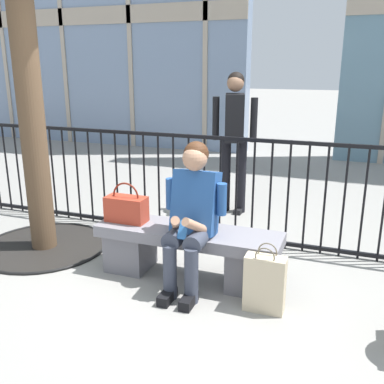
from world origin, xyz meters
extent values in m
plane|color=gray|center=(0.00, 0.00, 0.00)|extent=(60.00, 60.00, 0.00)
cube|color=slate|center=(0.00, 0.00, 0.40)|extent=(1.60, 0.44, 0.10)
cube|color=slate|center=(-0.56, 0.00, 0.17)|extent=(0.36, 0.37, 0.35)
cube|color=slate|center=(0.56, 0.00, 0.17)|extent=(0.36, 0.37, 0.35)
cylinder|color=#383D4C|center=(-0.01, -0.18, 0.47)|extent=(0.15, 0.40, 0.15)
cylinder|color=#383D4C|center=(-0.01, -0.38, 0.23)|extent=(0.11, 0.11, 0.45)
cube|color=black|center=(-0.01, -0.44, 0.04)|extent=(0.09, 0.22, 0.08)
cylinder|color=#383D4C|center=(0.17, -0.18, 0.47)|extent=(0.15, 0.40, 0.15)
cylinder|color=#383D4C|center=(0.17, -0.38, 0.23)|extent=(0.11, 0.11, 0.45)
cube|color=black|center=(0.17, -0.44, 0.04)|extent=(0.09, 0.22, 0.08)
cube|color=#234C8C|center=(0.08, -0.04, 0.71)|extent=(0.36, 0.30, 0.55)
cylinder|color=#234C8C|center=(-0.14, -0.04, 0.76)|extent=(0.08, 0.08, 0.26)
cylinder|color=tan|center=(0.00, -0.26, 0.59)|extent=(0.16, 0.28, 0.20)
cylinder|color=#234C8C|center=(0.30, -0.04, 0.76)|extent=(0.08, 0.08, 0.26)
cylinder|color=tan|center=(0.16, -0.26, 0.59)|extent=(0.16, 0.28, 0.20)
cube|color=#2D6BB7|center=(0.08, -0.32, 0.57)|extent=(0.07, 0.10, 0.13)
sphere|color=tan|center=(0.08, -0.06, 1.08)|extent=(0.20, 0.20, 0.20)
sphere|color=#472816|center=(0.08, -0.03, 1.11)|extent=(0.20, 0.20, 0.20)
cube|color=#B23823|center=(-0.58, -0.01, 0.56)|extent=(0.36, 0.18, 0.23)
torus|color=maroon|center=(-0.58, -0.01, 0.68)|extent=(0.25, 0.02, 0.25)
cube|color=beige|center=(0.73, -0.30, 0.22)|extent=(0.30, 0.14, 0.44)
torus|color=#685E4C|center=(0.73, -0.35, 0.46)|extent=(0.15, 0.01, 0.15)
torus|color=#685E4C|center=(0.73, -0.25, 0.46)|extent=(0.15, 0.01, 0.15)
cylinder|color=black|center=(-0.22, 1.88, 0.45)|extent=(0.13, 0.13, 0.90)
cube|color=black|center=(-0.22, 1.84, 0.03)|extent=(0.09, 0.22, 0.06)
cylinder|color=black|center=(-0.02, 1.88, 0.45)|extent=(0.13, 0.13, 0.90)
cube|color=black|center=(-0.02, 1.84, 0.03)|extent=(0.09, 0.22, 0.06)
cube|color=black|center=(-0.12, 1.88, 1.18)|extent=(0.31, 0.42, 0.56)
cylinder|color=black|center=(-0.36, 1.88, 1.16)|extent=(0.08, 0.08, 0.52)
cylinder|color=black|center=(0.11, 1.88, 1.16)|extent=(0.08, 0.08, 0.52)
sphere|color=#8E664C|center=(-0.12, 1.88, 1.58)|extent=(0.20, 0.20, 0.20)
sphere|color=black|center=(-0.12, 1.90, 1.61)|extent=(0.20, 0.20, 0.20)
cylinder|color=black|center=(-2.78, 0.93, 0.55)|extent=(0.02, 0.02, 1.11)
cylinder|color=black|center=(-2.61, 0.93, 0.55)|extent=(0.02, 0.02, 1.11)
cylinder|color=black|center=(-2.43, 0.93, 0.55)|extent=(0.02, 0.02, 1.11)
cylinder|color=black|center=(-2.26, 0.93, 0.55)|extent=(0.02, 0.02, 1.11)
cylinder|color=black|center=(-2.09, 0.93, 0.55)|extent=(0.02, 0.02, 1.11)
cylinder|color=black|center=(-1.91, 0.93, 0.55)|extent=(0.02, 0.02, 1.11)
cylinder|color=black|center=(-1.74, 0.93, 0.55)|extent=(0.02, 0.02, 1.11)
cylinder|color=black|center=(-1.56, 0.93, 0.55)|extent=(0.02, 0.02, 1.11)
cylinder|color=black|center=(-1.39, 0.93, 0.55)|extent=(0.02, 0.02, 1.11)
cylinder|color=black|center=(-1.22, 0.93, 0.55)|extent=(0.02, 0.02, 1.11)
cylinder|color=black|center=(-1.04, 0.93, 0.55)|extent=(0.02, 0.02, 1.11)
cylinder|color=black|center=(-0.87, 0.93, 0.55)|extent=(0.02, 0.02, 1.11)
cylinder|color=black|center=(-0.70, 0.93, 0.55)|extent=(0.02, 0.02, 1.11)
cylinder|color=black|center=(-0.52, 0.93, 0.55)|extent=(0.02, 0.02, 1.11)
cylinder|color=black|center=(-0.35, 0.93, 0.55)|extent=(0.02, 0.02, 1.11)
cylinder|color=black|center=(-0.17, 0.93, 0.55)|extent=(0.02, 0.02, 1.11)
cylinder|color=black|center=(0.00, 0.93, 0.55)|extent=(0.02, 0.02, 1.11)
cylinder|color=black|center=(0.17, 0.93, 0.55)|extent=(0.02, 0.02, 1.11)
cylinder|color=black|center=(0.35, 0.93, 0.55)|extent=(0.02, 0.02, 1.11)
cylinder|color=black|center=(0.52, 0.93, 0.55)|extent=(0.02, 0.02, 1.11)
cylinder|color=black|center=(0.70, 0.93, 0.55)|extent=(0.02, 0.02, 1.11)
cylinder|color=black|center=(0.87, 0.93, 0.55)|extent=(0.02, 0.02, 1.11)
cylinder|color=black|center=(1.04, 0.93, 0.55)|extent=(0.02, 0.02, 1.11)
cylinder|color=black|center=(1.22, 0.93, 0.55)|extent=(0.02, 0.02, 1.11)
cylinder|color=black|center=(1.39, 0.93, 0.55)|extent=(0.02, 0.02, 1.11)
cylinder|color=black|center=(1.56, 0.93, 0.55)|extent=(0.02, 0.02, 1.11)
cube|color=black|center=(0.00, 0.93, 0.05)|extent=(7.30, 0.04, 0.04)
cube|color=black|center=(0.00, 0.93, 1.09)|extent=(7.30, 0.04, 0.04)
cylinder|color=black|center=(-1.61, 0.10, 0.01)|extent=(1.26, 1.26, 0.01)
torus|color=black|center=(-1.61, 0.10, 0.01)|extent=(1.29, 1.29, 0.03)
cylinder|color=brown|center=(-1.61, 0.10, 1.70)|extent=(0.24, 0.24, 3.40)
cube|color=#AD9E8C|center=(-6.86, 5.50, 2.80)|extent=(11.94, 0.04, 0.36)
camera|label=1|loc=(1.25, -3.24, 1.80)|focal=40.86mm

